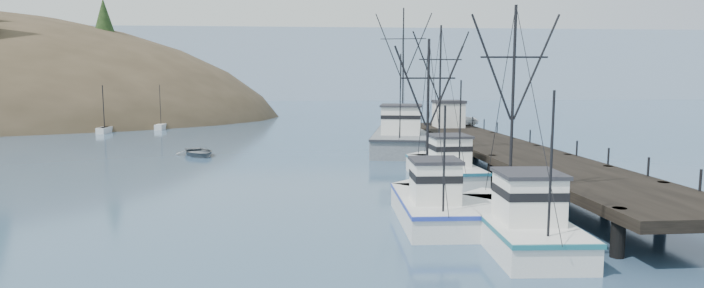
# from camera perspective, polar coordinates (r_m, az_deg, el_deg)

# --- Properties ---
(ground) EXTENTS (400.00, 400.00, 0.00)m
(ground) POSITION_cam_1_polar(r_m,az_deg,el_deg) (25.21, -2.65, -9.46)
(ground) COLOR #2F4B6A
(ground) RESTS_ON ground
(pier) EXTENTS (6.00, 44.00, 2.00)m
(pier) POSITION_cam_1_polar(r_m,az_deg,el_deg) (43.16, 15.46, -0.57)
(pier) COLOR black
(pier) RESTS_ON ground
(distant_ridge) EXTENTS (360.00, 40.00, 26.00)m
(distant_ridge) POSITION_cam_1_polar(r_m,az_deg,el_deg) (194.61, -1.48, 4.75)
(distant_ridge) COLOR #9EB2C6
(distant_ridge) RESTS_ON ground
(distant_ridge_far) EXTENTS (180.00, 25.00, 18.00)m
(distant_ridge_far) POSITION_cam_1_polar(r_m,az_deg,el_deg) (212.94, -15.32, 4.69)
(distant_ridge_far) COLOR silver
(distant_ridge_far) RESTS_ON ground
(moored_sailboats) EXTENTS (17.54, 15.36, 6.35)m
(moored_sailboats) POSITION_cam_1_polar(r_m,az_deg,el_deg) (85.63, -25.31, 1.67)
(moored_sailboats) COLOR silver
(moored_sailboats) RESTS_ON ground
(trawler_near) EXTENTS (3.81, 10.33, 10.59)m
(trawler_near) POSITION_cam_1_polar(r_m,az_deg,el_deg) (25.25, 16.64, -7.78)
(trawler_near) COLOR silver
(trawler_near) RESTS_ON ground
(trawler_mid) EXTENTS (3.35, 9.15, 9.37)m
(trawler_mid) POSITION_cam_1_polar(r_m,az_deg,el_deg) (27.79, 8.05, -6.23)
(trawler_mid) COLOR silver
(trawler_mid) RESTS_ON ground
(trawler_far) EXTENTS (3.79, 10.80, 11.12)m
(trawler_far) POSITION_cam_1_polar(r_m,az_deg,el_deg) (39.11, 9.37, -2.45)
(trawler_far) COLOR silver
(trawler_far) RESTS_ON ground
(work_vessel) EXTENTS (8.14, 17.68, 14.44)m
(work_vessel) POSITION_cam_1_polar(r_m,az_deg,el_deg) (54.92, 5.20, 0.70)
(work_vessel) COLOR slate
(work_vessel) RESTS_ON ground
(pier_shed) EXTENTS (3.00, 3.20, 2.80)m
(pier_shed) POSITION_cam_1_polar(r_m,az_deg,el_deg) (58.34, 9.99, 3.14)
(pier_shed) COLOR silver
(pier_shed) RESTS_ON pier
(pickup_truck) EXTENTS (5.12, 2.99, 1.34)m
(pickup_truck) POSITION_cam_1_polar(r_m,az_deg,el_deg) (60.55, 10.85, 2.55)
(pickup_truck) COLOR white
(pickup_truck) RESTS_ON pier
(motorboat) EXTENTS (5.24, 5.88, 1.00)m
(motorboat) POSITION_cam_1_polar(r_m,az_deg,el_deg) (52.45, -15.65, -1.17)
(motorboat) COLOR slate
(motorboat) RESTS_ON ground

